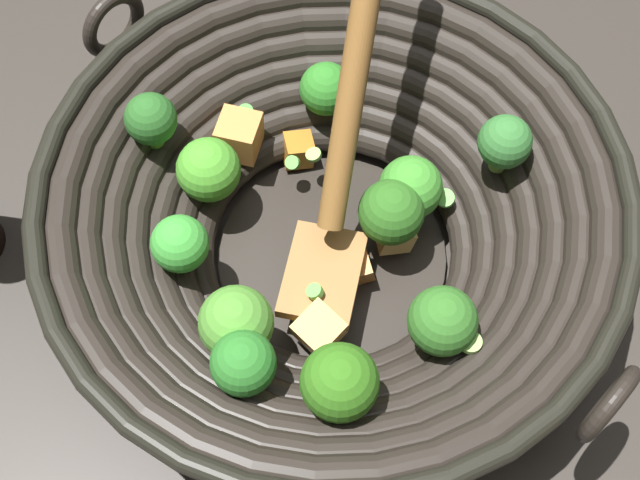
% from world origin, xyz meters
% --- Properties ---
extents(ground_plane, '(4.00, 4.00, 0.00)m').
position_xyz_m(ground_plane, '(0.00, 0.00, 0.00)').
color(ground_plane, '#332D28').
extents(wok, '(0.40, 0.43, 0.26)m').
position_xyz_m(wok, '(0.00, 0.00, 0.07)').
color(wok, black).
rests_on(wok, ground).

